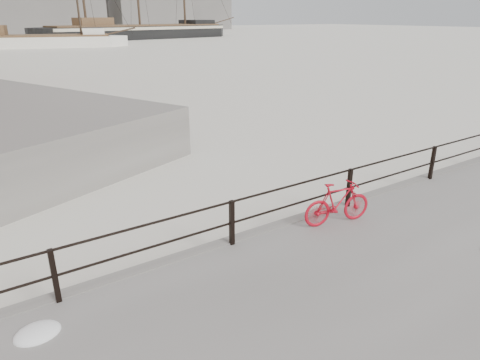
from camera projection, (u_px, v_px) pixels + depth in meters
ground at (342, 216)px, 11.14m from camera, size 400.00×400.00×0.00m
guardrail at (349, 188)px, 10.71m from camera, size 28.00×0.10×1.00m
bicycle at (338, 203)px, 9.81m from camera, size 1.71×0.62×1.02m
snow_mounds at (469, 195)px, 11.21m from camera, size 23.09×3.22×0.32m
barque_black at (141, 39)px, 96.21m from camera, size 56.72×26.32×31.26m
schooner_mid at (38, 48)px, 70.16m from camera, size 33.25×20.56×22.07m
industrial_west at (43, 1)px, 126.84m from camera, size 32.00×18.00×18.00m
industrial_east at (199, 10)px, 165.43m from camera, size 20.00×16.00×14.00m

